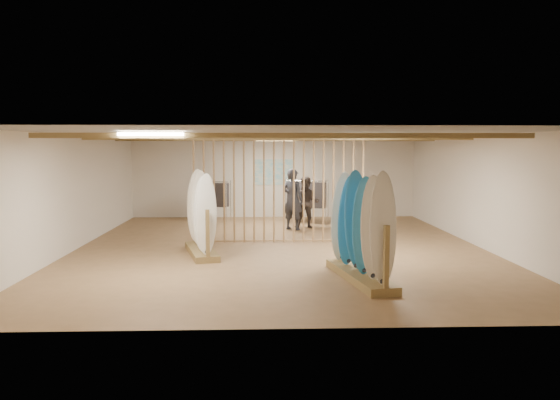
{
  "coord_description": "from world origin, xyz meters",
  "views": [
    {
      "loc": [
        -0.47,
        -13.33,
        2.52
      ],
      "look_at": [
        0.0,
        0.0,
        1.2
      ],
      "focal_mm": 35.0,
      "sensor_mm": 36.0,
      "label": 1
    }
  ],
  "objects_px": {
    "clothing_rack_a": "(211,195)",
    "rack_right": "(360,244)",
    "rack_left": "(201,227)",
    "shopper_a": "(293,195)",
    "clothing_rack_b": "(307,195)",
    "shopper_b": "(307,199)"
  },
  "relations": [
    {
      "from": "rack_left",
      "to": "shopper_b",
      "type": "distance_m",
      "value": 4.86
    },
    {
      "from": "shopper_a",
      "to": "shopper_b",
      "type": "height_order",
      "value": "shopper_a"
    },
    {
      "from": "clothing_rack_a",
      "to": "shopper_b",
      "type": "relative_size",
      "value": 0.77
    },
    {
      "from": "rack_left",
      "to": "shopper_a",
      "type": "bearing_deg",
      "value": 43.89
    },
    {
      "from": "rack_left",
      "to": "rack_right",
      "type": "distance_m",
      "value": 4.11
    },
    {
      "from": "clothing_rack_b",
      "to": "shopper_b",
      "type": "bearing_deg",
      "value": -76.02
    },
    {
      "from": "rack_left",
      "to": "clothing_rack_b",
      "type": "distance_m",
      "value": 5.77
    },
    {
      "from": "rack_left",
      "to": "shopper_b",
      "type": "xyz_separation_m",
      "value": [
        2.79,
        3.97,
        0.24
      ]
    },
    {
      "from": "clothing_rack_b",
      "to": "shopper_b",
      "type": "xyz_separation_m",
      "value": [
        -0.08,
        -1.03,
        -0.04
      ]
    },
    {
      "from": "shopper_a",
      "to": "clothing_rack_a",
      "type": "bearing_deg",
      "value": -1.17
    },
    {
      "from": "clothing_rack_b",
      "to": "shopper_a",
      "type": "xyz_separation_m",
      "value": [
        -0.52,
        -1.24,
        0.1
      ]
    },
    {
      "from": "rack_right",
      "to": "clothing_rack_b",
      "type": "relative_size",
      "value": 1.77
    },
    {
      "from": "rack_left",
      "to": "clothing_rack_a",
      "type": "height_order",
      "value": "rack_left"
    },
    {
      "from": "clothing_rack_a",
      "to": "rack_right",
      "type": "bearing_deg",
      "value": -45.85
    },
    {
      "from": "clothing_rack_a",
      "to": "shopper_a",
      "type": "height_order",
      "value": "shopper_a"
    },
    {
      "from": "clothing_rack_b",
      "to": "shopper_b",
      "type": "relative_size",
      "value": 0.8
    },
    {
      "from": "rack_left",
      "to": "shopper_b",
      "type": "relative_size",
      "value": 1.17
    },
    {
      "from": "rack_left",
      "to": "rack_right",
      "type": "xyz_separation_m",
      "value": [
        3.26,
        -2.51,
        0.03
      ]
    },
    {
      "from": "shopper_a",
      "to": "rack_left",
      "type": "bearing_deg",
      "value": 92.62
    },
    {
      "from": "rack_left",
      "to": "shopper_a",
      "type": "xyz_separation_m",
      "value": [
        2.35,
        3.76,
        0.38
      ]
    },
    {
      "from": "rack_right",
      "to": "shopper_b",
      "type": "xyz_separation_m",
      "value": [
        -0.46,
        6.48,
        0.21
      ]
    },
    {
      "from": "clothing_rack_b",
      "to": "shopper_b",
      "type": "height_order",
      "value": "shopper_b"
    }
  ]
}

